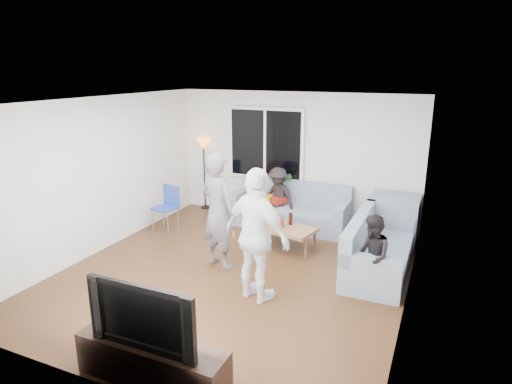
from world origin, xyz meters
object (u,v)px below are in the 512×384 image
at_px(side_chair, 165,209).
at_px(floor_lamp, 204,174).
at_px(coffee_table, 283,237).
at_px(player_right, 257,236).
at_px(sofa_back_section, 290,206).
at_px(spectator_right, 372,257).
at_px(player_left, 218,211).
at_px(spectator_back, 278,196).
at_px(tv_console, 152,362).
at_px(television, 149,312).
at_px(sofa_right_section, 380,245).

distance_m(side_chair, floor_lamp, 1.56).
distance_m(coffee_table, player_right, 1.94).
distance_m(side_chair, player_right, 3.21).
bearing_deg(sofa_back_section, spectator_right, -47.84).
distance_m(player_left, spectator_back, 2.20).
relative_size(sofa_back_section, tv_console, 1.44).
distance_m(sofa_back_section, spectator_right, 2.89).
height_order(sofa_back_section, spectator_right, spectator_right).
relative_size(spectator_back, tv_console, 0.73).
bearing_deg(spectator_back, player_right, -60.05).
height_order(player_left, player_right, player_left).
bearing_deg(floor_lamp, tv_console, -65.17).
relative_size(spectator_right, spectator_back, 0.99).
xyz_separation_m(sofa_back_section, spectator_right, (1.93, -2.14, 0.16)).
bearing_deg(player_left, sofa_back_section, -82.80).
distance_m(player_right, television, 1.96).
distance_m(sofa_right_section, tv_console, 3.86).
distance_m(spectator_right, tv_console, 3.15).
relative_size(side_chair, player_left, 0.47).
distance_m(sofa_back_section, television, 4.79).
bearing_deg(coffee_table, side_chair, -178.11).
height_order(sofa_back_section, television, television).
distance_m(tv_console, television, 0.56).
height_order(tv_console, television, television).
bearing_deg(spectator_back, player_left, -79.79).
relative_size(side_chair, television, 0.73).
height_order(side_chair, spectator_back, spectator_back).
distance_m(sofa_back_section, floor_lamp, 2.20).
bearing_deg(spectator_right, coffee_table, -141.74).
bearing_deg(floor_lamp, sofa_back_section, -10.09).
relative_size(sofa_back_section, spectator_right, 1.98).
bearing_deg(player_left, television, 122.41).
distance_m(floor_lamp, player_right, 4.19).
bearing_deg(player_right, side_chair, -12.69).
bearing_deg(coffee_table, floor_lamp, 148.96).
distance_m(coffee_table, side_chair, 2.41).
relative_size(coffee_table, player_left, 0.60).
distance_m(floor_lamp, television, 5.67).
height_order(sofa_back_section, side_chair, side_chair).
bearing_deg(coffee_table, tv_console, -90.15).
height_order(sofa_right_section, side_chair, side_chair).
bearing_deg(television, player_right, 81.32).
distance_m(sofa_right_section, spectator_back, 2.57).
bearing_deg(spectator_right, player_left, -108.99).
xyz_separation_m(side_chair, player_right, (2.68, -1.70, 0.48)).
xyz_separation_m(spectator_right, spectator_back, (-2.19, 2.17, 0.00)).
xyz_separation_m(spectator_right, tv_console, (-1.69, -2.63, -0.36)).
distance_m(coffee_table, player_left, 1.46).
relative_size(floor_lamp, player_right, 0.85).
distance_m(floor_lamp, tv_console, 5.70).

